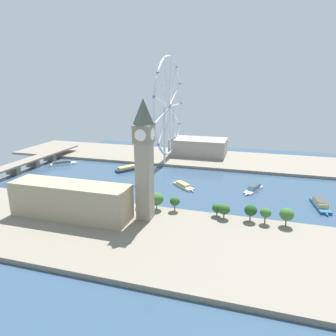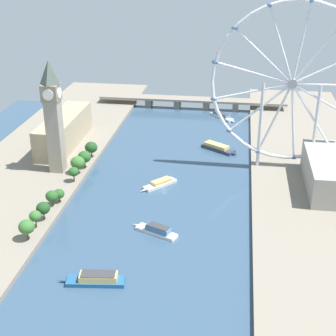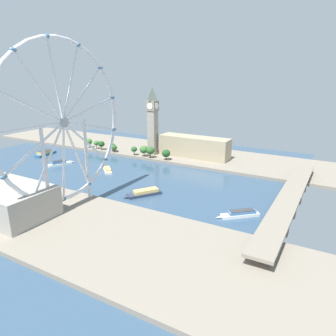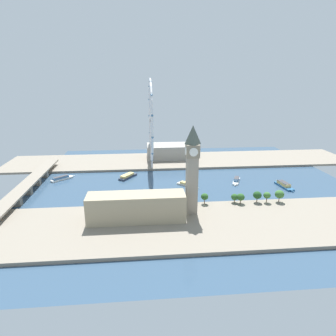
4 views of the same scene
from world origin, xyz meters
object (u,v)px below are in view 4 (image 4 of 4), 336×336
riverside_hall (170,151)px  tour_boat_0 (236,180)px  tour_boat_4 (128,176)px  tour_boat_3 (284,185)px  ferris_wheel (151,121)px  tour_boat_1 (62,178)px  clock_tower (192,169)px  river_bridge (29,183)px  parliament_block (136,207)px  tour_boat_2 (187,185)px

riverside_hall → tour_boat_0: size_ratio=2.38×
tour_boat_4 → tour_boat_3: bearing=-71.5°
ferris_wheel → tour_boat_1: size_ratio=4.41×
clock_tower → tour_boat_4: (114.20, 63.25, -43.27)m
river_bridge → riverside_hall: bearing=-56.1°
ferris_wheel → tour_boat_0: ferris_wheel is taller
clock_tower → parliament_block: clock_tower is taller
clock_tower → ferris_wheel: ferris_wheel is taller
tour_boat_3 → tour_boat_2: bearing=-103.9°
clock_tower → tour_boat_2: bearing=-6.3°
clock_tower → riverside_hall: clock_tower is taller
riverside_hall → tour_boat_4: 105.23m
tour_boat_3 → tour_boat_4: tour_boat_3 is taller
ferris_wheel → river_bridge: (-83.66, 143.47, -58.34)m
tour_boat_3 → tour_boat_4: size_ratio=1.10×
tour_boat_4 → tour_boat_0: bearing=-68.1°
ferris_wheel → tour_boat_4: (-50.80, 32.42, -63.76)m
clock_tower → riverside_hall: size_ratio=1.16×
riverside_hall → river_bridge: size_ratio=0.37×
riverside_hall → tour_boat_2: (-120.84, -9.13, -11.82)m
riverside_hall → clock_tower: bearing=-179.8°
tour_boat_1 → tour_boat_3: (-50.96, -268.35, 0.37)m
riverside_hall → river_bridge: 209.30m
ferris_wheel → tour_boat_3: 194.54m
clock_tower → tour_boat_3: clock_tower is taller
ferris_wheel → tour_boat_1: (-51.28, 115.52, -63.92)m
clock_tower → parliament_block: size_ratio=0.96×
river_bridge → tour_boat_1: river_bridge is taller
riverside_hall → tour_boat_4: riverside_hall is taller
riverside_hall → tour_boat_2: riverside_hall is taller
ferris_wheel → tour_boat_0: 144.42m
riverside_hall → tour_boat_3: riverside_hall is taller
clock_tower → tour_boat_0: bearing=-39.9°
tour_boat_4 → tour_boat_2: bearing=-83.3°
parliament_block → ferris_wheel: bearing=-6.4°
tour_boat_3 → tour_boat_4: 192.26m
ferris_wheel → tour_boat_4: 87.73m
river_bridge → tour_boat_2: river_bridge is taller
clock_tower → tour_boat_2: 89.13m
parliament_block → tour_boat_2: 108.01m
clock_tower → ferris_wheel: (165.00, 30.83, 20.49)m
tour_boat_4 → clock_tower: bearing=-117.0°
clock_tower → parliament_block: (-12.22, 50.61, -30.28)m
clock_tower → parliament_block: bearing=103.6°
tour_boat_0 → tour_boat_2: bearing=-59.1°
tour_boat_0 → tour_boat_1: bearing=-73.9°
river_bridge → tour_boat_1: (32.38, -27.95, -5.57)m
clock_tower → tour_boat_1: 190.36m
ferris_wheel → tour_boat_3: bearing=-123.8°
tour_boat_1 → tour_boat_3: bearing=-53.1°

